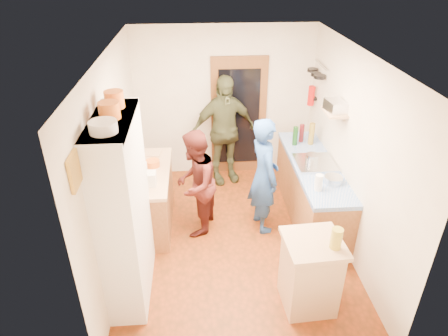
{
  "coord_description": "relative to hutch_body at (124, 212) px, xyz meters",
  "views": [
    {
      "loc": [
        -0.47,
        -4.44,
        3.66
      ],
      "look_at": [
        -0.14,
        0.15,
        1.07
      ],
      "focal_mm": 32.0,
      "sensor_mm": 36.0,
      "label": 1
    }
  ],
  "objects": [
    {
      "name": "pan_hang_a",
      "position": [
        2.7,
        2.15,
        0.82
      ],
      "size": [
        0.18,
        0.18,
        0.05
      ],
      "primitive_type": "cylinder",
      "color": "black",
      "rests_on": "pan_rail"
    },
    {
      "name": "fire_extinguisher",
      "position": [
        2.71,
        2.5,
        0.4
      ],
      "size": [
        0.11,
        0.11,
        0.32
      ],
      "primitive_type": "cylinder",
      "color": "red",
      "rests_on": "wall_right"
    },
    {
      "name": "right_counter_base",
      "position": [
        2.5,
        1.3,
        -0.68
      ],
      "size": [
        0.6,
        2.2,
        0.84
      ],
      "primitive_type": "cube",
      "color": "#9C5F37",
      "rests_on": "ground"
    },
    {
      "name": "wall_right",
      "position": [
        2.81,
        0.8,
        0.2
      ],
      "size": [
        0.02,
        4.0,
        2.6
      ],
      "primitive_type": "cube",
      "color": "beige",
      "rests_on": "ground"
    },
    {
      "name": "bottle_a",
      "position": [
        2.35,
        1.93,
        -0.05
      ],
      "size": [
        0.1,
        0.1,
        0.3
      ],
      "primitive_type": "cylinder",
      "rotation": [
        0.0,
        0.0,
        0.28
      ],
      "color": "#143F14",
      "rests_on": "right_counter_top"
    },
    {
      "name": "pan_rail",
      "position": [
        2.76,
        2.33,
        0.95
      ],
      "size": [
        0.02,
        0.65,
        0.02
      ],
      "primitive_type": "cylinder",
      "rotation": [
        1.57,
        0.0,
        0.0
      ],
      "color": "silver",
      "rests_on": "wall_right"
    },
    {
      "name": "island_top",
      "position": [
        2.03,
        -0.42,
        -0.22
      ],
      "size": [
        0.66,
        0.66,
        0.05
      ],
      "primitive_type": "cube",
      "rotation": [
        0.0,
        0.0,
        0.06
      ],
      "color": "tan",
      "rests_on": "island_base"
    },
    {
      "name": "bottle_c",
      "position": [
        2.61,
        1.94,
        -0.02
      ],
      "size": [
        0.1,
        0.1,
        0.35
      ],
      "primitive_type": "cylinder",
      "rotation": [
        0.0,
        0.0,
        -0.1
      ],
      "color": "olive",
      "rests_on": "right_counter_top"
    },
    {
      "name": "oil_jar",
      "position": [
        2.21,
        -0.53,
        -0.07
      ],
      "size": [
        0.13,
        0.13,
        0.24
      ],
      "primitive_type": "cylinder",
      "rotation": [
        0.0,
        0.0,
        0.06
      ],
      "color": "#AD9E2D",
      "rests_on": "island_top"
    },
    {
      "name": "right_counter_top",
      "position": [
        2.5,
        1.3,
        -0.23
      ],
      "size": [
        0.62,
        2.22,
        0.06
      ],
      "primitive_type": "cube",
      "color": "blue",
      "rests_on": "right_counter_base"
    },
    {
      "name": "chopping_board",
      "position": [
        0.12,
        1.77,
        -0.19
      ],
      "size": [
        0.33,
        0.27,
        0.02
      ],
      "primitive_type": "cube",
      "rotation": [
        0.0,
        0.0,
        -0.16
      ],
      "color": "tan",
      "rests_on": "left_counter_top"
    },
    {
      "name": "floor",
      "position": [
        1.3,
        0.8,
        -1.11
      ],
      "size": [
        3.0,
        4.0,
        0.02
      ],
      "primitive_type": "cube",
      "color": "maroon",
      "rests_on": "ground"
    },
    {
      "name": "wall_front",
      "position": [
        1.3,
        -1.21,
        0.2
      ],
      "size": [
        3.0,
        0.02,
        2.6
      ],
      "primitive_type": "cube",
      "color": "beige",
      "rests_on": "ground"
    },
    {
      "name": "hutch_top_shelf",
      "position": [
        0.0,
        0.0,
        1.08
      ],
      "size": [
        0.4,
        1.14,
        0.04
      ],
      "primitive_type": "cube",
      "color": "white",
      "rests_on": "hutch_body"
    },
    {
      "name": "orange_pot_a",
      "position": [
        0.0,
        0.01,
        1.18
      ],
      "size": [
        0.2,
        0.2,
        0.16
      ],
      "primitive_type": "cylinder",
      "color": "orange",
      "rests_on": "hutch_top_shelf"
    },
    {
      "name": "door_glass",
      "position": [
        1.55,
        2.74,
        -0.05
      ],
      "size": [
        0.7,
        0.02,
        1.7
      ],
      "primitive_type": "cube",
      "color": "black",
      "rests_on": "door_frame"
    },
    {
      "name": "pot_on_hob",
      "position": [
        2.45,
        1.28,
        -0.1
      ],
      "size": [
        0.18,
        0.18,
        0.12
      ],
      "primitive_type": "cylinder",
      "color": "silver",
      "rests_on": "hob"
    },
    {
      "name": "mixing_bowl",
      "position": [
        2.6,
        0.75,
        -0.15
      ],
      "size": [
        0.26,
        0.26,
        0.09
      ],
      "primitive_type": "cylinder",
      "rotation": [
        0.0,
        0.0,
        -0.1
      ],
      "color": "silver",
      "rests_on": "right_counter_top"
    },
    {
      "name": "bottle_b",
      "position": [
        2.48,
        2.04,
        -0.05
      ],
      "size": [
        0.09,
        0.09,
        0.29
      ],
      "primitive_type": "cylinder",
      "rotation": [
        0.0,
        0.0,
        -0.21
      ],
      "color": "#591419",
      "rests_on": "right_counter_top"
    },
    {
      "name": "wall_shelf",
      "position": [
        2.67,
        1.25,
        0.6
      ],
      "size": [
        0.26,
        0.42,
        0.03
      ],
      "primitive_type": "cube",
      "color": "tan",
      "rests_on": "wall_right"
    },
    {
      "name": "hutch_body",
      "position": [
        0.0,
        0.0,
        0.0
      ],
      "size": [
        0.4,
        1.2,
        2.2
      ],
      "primitive_type": "cube",
      "color": "white",
      "rests_on": "ground"
    },
    {
      "name": "person_left",
      "position": [
        0.81,
        1.09,
        -0.32
      ],
      "size": [
        0.77,
        0.88,
        1.55
      ],
      "primitive_type": "imported",
      "rotation": [
        0.0,
        0.0,
        -1.84
      ],
      "color": "#471815",
      "rests_on": "ground"
    },
    {
      "name": "person_back",
      "position": [
        1.28,
        2.46,
        -0.16
      ],
      "size": [
        1.19,
        0.76,
        1.89
      ],
      "primitive_type": "imported",
      "rotation": [
        0.0,
        0.0,
        0.29
      ],
      "color": "#3B3F26",
      "rests_on": "ground"
    },
    {
      "name": "orange_pot_b",
      "position": [
        0.0,
        0.29,
        1.19
      ],
      "size": [
        0.2,
        0.2,
        0.17
      ],
      "primitive_type": "cylinder",
      "color": "orange",
      "rests_on": "hutch_top_shelf"
    },
    {
      "name": "paper_towel",
      "position": [
        2.35,
        0.6,
        -0.09
      ],
      "size": [
        0.12,
        0.12,
        0.22
      ],
      "primitive_type": "cylinder",
      "rotation": [
        0.0,
        0.0,
        0.27
      ],
      "color": "white",
      "rests_on": "right_counter_top"
    },
    {
      "name": "wall_back",
      "position": [
        1.3,
        2.81,
        0.2
      ],
      "size": [
        3.0,
        0.02,
        2.6
      ],
      "primitive_type": "cube",
      "color": "beige",
      "rests_on": "ground"
    },
    {
      "name": "door_frame",
      "position": [
        1.55,
        2.77,
        -0.05
      ],
      "size": [
        0.95,
        0.06,
        2.1
      ],
      "primitive_type": "cube",
      "color": "brown",
      "rests_on": "ground"
    },
    {
      "name": "ceiling",
      "position": [
        1.3,
        0.8,
        1.51
      ],
      "size": [
        3.0,
        4.0,
        0.02
      ],
      "primitive_type": "cube",
      "color": "silver",
      "rests_on": "ground"
    },
    {
      "name": "hob",
      "position": [
        2.5,
        1.28,
        -0.18
      ],
      "size": [
        0.55,
        0.58,
        0.04
      ],
      "primitive_type": "cube",
      "color": "silver",
      "rests_on": "right_counter_top"
    },
    {
      "name": "plate_stack",
      "position": [
        0.0,
        -0.33,
        1.15
      ],
      "size": [
        0.25,
        0.25,
        0.11
      ],
      "primitive_type": "cylinder",
      "color": "white",
      "rests_on": "hutch_top_shelf"
    },
    {
      "name": "pan_hang_c",
      "position": [
        2.7,
        2.55,
        0.81
      ],
      "size": [
        0.17,
        0.17,
        0.05
      ],
      "primitive_type": "cylinder",
      "color": "black",
      "rests_on": "pan_rail"
    },
    {
      "name": "left_counter_top",
      "position": [
        0.1,
        1.25,
        -0.23
      ],
      "size": [
        0.64,
        1.44,
        0.05
      ],
      "primitive_type": "cube",
      "color": "tan",
      "rests_on": "left_counter_base"
    },
    {
      "name": "toaster",
      "position": [
        0.15,
        0.88,
        -0.11
      ],
      "size": [
        0.25,
        0.16,
        0.18
      ],
      "primitive_type": "cube",
      "rotation": [
        0.0,
        0.0,
        0.01
      ],
      "color": "white",
      "rests_on": "left_counter_top"
    },
    {
      "name": "island_base",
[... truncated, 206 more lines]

